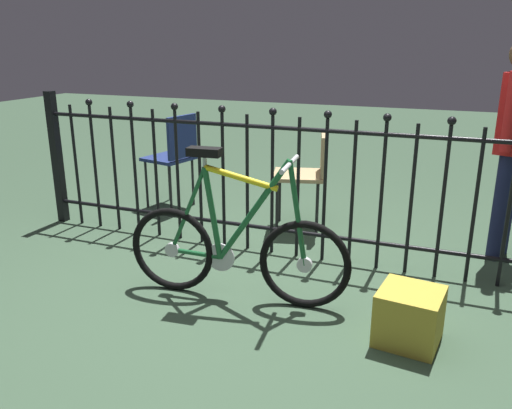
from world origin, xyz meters
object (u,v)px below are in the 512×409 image
at_px(bicycle, 236,248).
at_px(chair_navy, 175,152).
at_px(display_crate, 409,316).
at_px(chair_tan, 308,170).

height_order(bicycle, chair_navy, bicycle).
bearing_deg(display_crate, chair_tan, 123.84).
bearing_deg(bicycle, chair_navy, 130.54).
height_order(chair_navy, chair_tan, chair_navy).
bearing_deg(chair_navy, chair_tan, -4.76).
relative_size(chair_navy, display_crate, 2.80).
bearing_deg(chair_tan, display_crate, -56.16).
xyz_separation_m(bicycle, chair_tan, (0.06, 1.36, 0.18)).
relative_size(bicycle, chair_navy, 1.57).
distance_m(chair_navy, chair_tan, 1.32).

